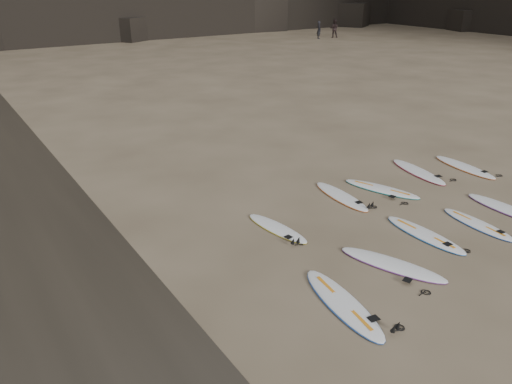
% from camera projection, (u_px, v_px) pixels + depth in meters
% --- Properties ---
extents(ground, '(240.00, 240.00, 0.00)m').
position_uv_depth(ground, '(440.00, 236.00, 13.15)').
color(ground, '#897559').
rests_on(ground, ground).
extents(surfboard_0, '(1.09, 2.80, 0.10)m').
position_uv_depth(surfboard_0, '(343.00, 303.00, 10.38)').
color(surfboard_0, white).
rests_on(surfboard_0, ground).
extents(surfboard_1, '(1.52, 2.67, 0.09)m').
position_uv_depth(surfboard_1, '(392.00, 264.00, 11.77)').
color(surfboard_1, white).
rests_on(surfboard_1, ground).
extents(surfboard_2, '(0.62, 2.52, 0.09)m').
position_uv_depth(surfboard_2, '(425.00, 234.00, 13.13)').
color(surfboard_2, white).
rests_on(surfboard_2, ground).
extents(surfboard_3, '(0.71, 2.31, 0.08)m').
position_uv_depth(surfboard_3, '(478.00, 224.00, 13.67)').
color(surfboard_3, white).
rests_on(surfboard_3, ground).
extents(surfboard_4, '(0.70, 2.65, 0.09)m').
position_uv_depth(surfboard_4, '(508.00, 209.00, 14.52)').
color(surfboard_4, white).
rests_on(surfboard_4, ground).
extents(surfboard_5, '(0.81, 2.26, 0.08)m').
position_uv_depth(surfboard_5, '(277.00, 228.00, 13.46)').
color(surfboard_5, white).
rests_on(surfboard_5, ground).
extents(surfboard_6, '(0.83, 2.54, 0.09)m').
position_uv_depth(surfboard_6, '(341.00, 196.00, 15.39)').
color(surfboard_6, white).
rests_on(surfboard_6, ground).
extents(surfboard_7, '(1.43, 2.59, 0.09)m').
position_uv_depth(surfboard_7, '(382.00, 189.00, 15.91)').
color(surfboard_7, white).
rests_on(surfboard_7, ground).
extents(surfboard_8, '(1.13, 2.72, 0.10)m').
position_uv_depth(surfboard_8, '(418.00, 171.00, 17.29)').
color(surfboard_8, white).
rests_on(surfboard_8, ground).
extents(surfboard_9, '(0.93, 2.67, 0.09)m').
position_uv_depth(surfboard_9, '(464.00, 167.00, 17.71)').
color(surfboard_9, white).
rests_on(surfboard_9, ground).
extents(person_a, '(0.61, 0.76, 1.80)m').
position_uv_depth(person_a, '(319.00, 30.00, 52.73)').
color(person_a, black).
rests_on(person_a, ground).
extents(person_b, '(1.15, 1.15, 1.88)m').
position_uv_depth(person_b, '(334.00, 28.00, 53.71)').
color(person_b, black).
rests_on(person_b, ground).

